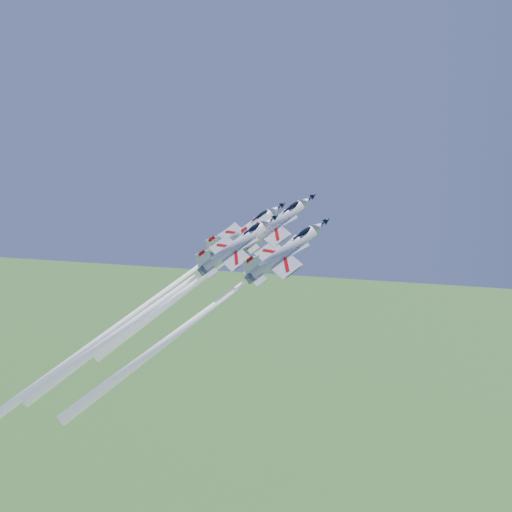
% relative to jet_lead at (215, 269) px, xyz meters
% --- Properties ---
extents(jet_lead, '(29.67, 24.85, 32.27)m').
position_rel_jet_lead_xyz_m(jet_lead, '(0.00, 0.00, 0.00)').
color(jet_lead, silver).
extents(jet_left, '(45.40, 39.61, 52.91)m').
position_rel_jet_lead_xyz_m(jet_left, '(-16.87, -2.32, -10.33)').
color(jet_left, silver).
extents(jet_right, '(32.89, 27.78, 36.30)m').
position_rel_jet_lead_xyz_m(jet_right, '(1.55, -8.67, -4.91)').
color(jet_right, silver).
extents(jet_slot, '(31.51, 26.62, 34.77)m').
position_rel_jet_lead_xyz_m(jet_slot, '(-6.72, -7.91, -4.05)').
color(jet_slot, silver).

